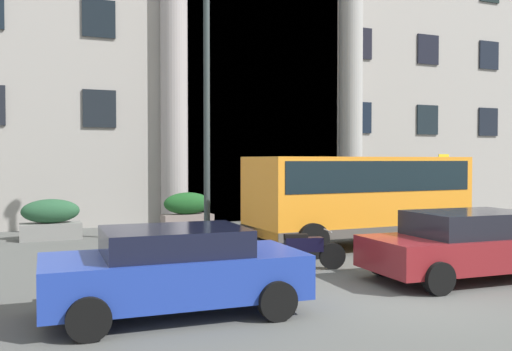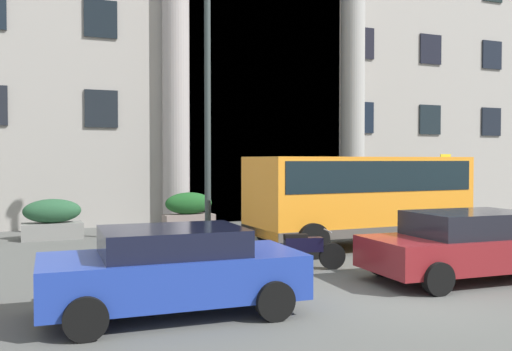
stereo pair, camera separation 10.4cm
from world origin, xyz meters
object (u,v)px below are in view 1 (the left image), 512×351
hedge_planter_entrance_right (51,220)px  motorcycle_far_end (302,250)px  motorcycle_near_kerb (138,258)px  lamppost_plaza_centre (207,81)px  orange_minibus (359,193)px  hedge_planter_west (430,203)px  parked_sedan_second (174,269)px  hedge_planter_entrance_left (187,212)px  hedge_planter_far_west (319,207)px  parked_hatchback_near (469,244)px  bus_stop_sign (443,183)px

hedge_planter_entrance_right → motorcycle_far_end: bearing=-56.2°
motorcycle_near_kerb → lamppost_plaza_centre: (2.82, 4.17, 4.30)m
lamppost_plaza_centre → orange_minibus: bearing=-28.2°
hedge_planter_west → parked_sedan_second: size_ratio=0.36×
motorcycle_near_kerb → lamppost_plaza_centre: bearing=45.9°
hedge_planter_entrance_left → motorcycle_near_kerb: (-3.16, -7.48, -0.19)m
motorcycle_far_end → orange_minibus: bearing=50.8°
orange_minibus → hedge_planter_far_west: bearing=71.2°
hedge_planter_entrance_right → lamppost_plaza_centre: bearing=-34.5°
parked_hatchback_near → bus_stop_sign: bearing=54.9°
bus_stop_sign → hedge_planter_entrance_left: (-8.25, 3.41, -1.01)m
bus_stop_sign → hedge_planter_entrance_left: size_ratio=1.54×
parked_hatchback_near → motorcycle_near_kerb: parked_hatchback_near is taller
hedge_planter_west → hedge_planter_entrance_right: bearing=178.9°
motorcycle_far_end → hedge_planter_entrance_right: bearing=136.2°
motorcycle_near_kerb → hedge_planter_entrance_right: bearing=90.7°
hedge_planter_west → hedge_planter_far_west: hedge_planter_west is taller
hedge_planter_far_west → hedge_planter_entrance_right: 9.52m
orange_minibus → hedge_planter_west: 7.98m
bus_stop_sign → motorcycle_near_kerb: bus_stop_sign is taller
bus_stop_sign → parked_hatchback_near: size_ratio=0.60×
hedge_planter_west → bus_stop_sign: bearing=-122.1°
hedge_planter_far_west → parked_sedan_second: hedge_planter_far_west is taller
motorcycle_far_end → motorcycle_near_kerb: bearing=-173.0°
parked_hatchback_near → hedge_planter_far_west: bearing=81.9°
hedge_planter_far_west → hedge_planter_west: bearing=-4.0°
orange_minibus → motorcycle_near_kerb: (-6.67, -2.11, -1.08)m
hedge_planter_far_west → lamppost_plaza_centre: bearing=-151.3°
parked_hatchback_near → motorcycle_far_end: bearing=144.7°
hedge_planter_far_west → parked_sedan_second: bearing=-129.5°
hedge_planter_entrance_left → orange_minibus: bearing=-56.8°
motorcycle_far_end → lamppost_plaza_centre: bearing=112.1°
orange_minibus → parked_sedan_second: bearing=-146.0°
bus_stop_sign → motorcycle_near_kerb: (-11.41, -4.07, -1.19)m
hedge_planter_entrance_right → motorcycle_far_end: size_ratio=0.94×
orange_minibus → hedge_planter_entrance_left: orange_minibus is taller
hedge_planter_entrance_right → motorcycle_near_kerb: bearing=-79.2°
lamppost_plaza_centre → hedge_planter_entrance_left: bearing=84.1°
hedge_planter_entrance_left → motorcycle_near_kerb: bearing=-112.9°
hedge_planter_entrance_left → lamppost_plaza_centre: size_ratio=0.21×
motorcycle_far_end → hedge_planter_far_west: bearing=70.8°
bus_stop_sign → hedge_planter_entrance_right: bus_stop_sign is taller
parked_hatchback_near → hedge_planter_entrance_right: bearing=131.5°
hedge_planter_west → motorcycle_far_end: (-9.52, -7.10, -0.27)m
bus_stop_sign → parked_hatchback_near: (-5.04, -6.56, -0.92)m
hedge_planter_entrance_right → hedge_planter_entrance_left: hedge_planter_entrance_left is taller
hedge_planter_west → hedge_planter_entrance_left: bearing=175.9°
hedge_planter_far_west → parked_hatchback_near: 9.77m
hedge_planter_entrance_right → parked_hatchback_near: size_ratio=0.40×
hedge_planter_far_west → hedge_planter_entrance_right: hedge_planter_far_west is taller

